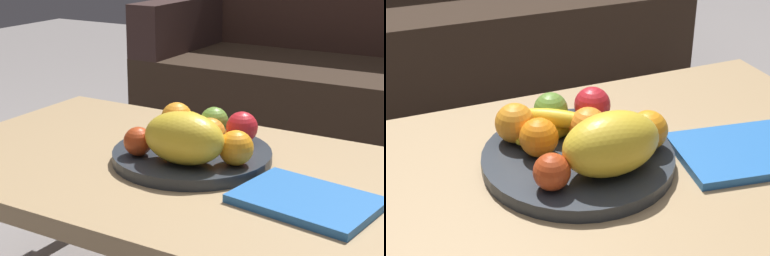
# 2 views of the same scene
# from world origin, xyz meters

# --- Properties ---
(coffee_table) EXTENTS (1.16, 0.68, 0.42)m
(coffee_table) POSITION_xyz_m (0.00, 0.00, 0.38)
(coffee_table) COLOR tan
(coffee_table) RESTS_ON ground_plane
(couch) EXTENTS (1.70, 0.70, 0.90)m
(couch) POSITION_xyz_m (0.00, 1.35, 0.30)
(couch) COLOR #312319
(couch) RESTS_ON ground_plane
(fruit_bowl) EXTENTS (0.35, 0.35, 0.03)m
(fruit_bowl) POSITION_xyz_m (-0.00, 0.03, 0.43)
(fruit_bowl) COLOR #2B3138
(fruit_bowl) RESTS_ON coffee_table
(melon_large_front) EXTENTS (0.18, 0.12, 0.11)m
(melon_large_front) POSITION_xyz_m (0.03, -0.05, 0.50)
(melon_large_front) COLOR yellow
(melon_large_front) RESTS_ON fruit_bowl
(orange_front) EXTENTS (0.07, 0.07, 0.07)m
(orange_front) POSITION_xyz_m (0.03, 0.06, 0.48)
(orange_front) COLOR orange
(orange_front) RESTS_ON fruit_bowl
(orange_left) EXTENTS (0.07, 0.07, 0.07)m
(orange_left) POSITION_xyz_m (-0.07, 0.05, 0.48)
(orange_left) COLOR orange
(orange_left) RESTS_ON fruit_bowl
(orange_right) EXTENTS (0.07, 0.07, 0.07)m
(orange_right) POSITION_xyz_m (0.12, -0.00, 0.48)
(orange_right) COLOR orange
(orange_right) RESTS_ON fruit_bowl
(orange_back) EXTENTS (0.07, 0.07, 0.07)m
(orange_back) POSITION_xyz_m (-0.09, 0.12, 0.48)
(orange_back) COLOR orange
(orange_back) RESTS_ON fruit_bowl
(apple_front) EXTENTS (0.06, 0.06, 0.06)m
(apple_front) POSITION_xyz_m (-0.08, -0.05, 0.47)
(apple_front) COLOR #B83E19
(apple_front) RESTS_ON fruit_bowl
(apple_left) EXTENTS (0.07, 0.07, 0.07)m
(apple_left) POSITION_xyz_m (0.07, 0.13, 0.48)
(apple_left) COLOR red
(apple_left) RESTS_ON fruit_bowl
(apple_right) EXTENTS (0.07, 0.07, 0.07)m
(apple_right) POSITION_xyz_m (-0.01, 0.15, 0.48)
(apple_right) COLOR olive
(apple_right) RESTS_ON fruit_bowl
(banana_bunch) EXTENTS (0.17, 0.12, 0.06)m
(banana_bunch) POSITION_xyz_m (-0.02, 0.10, 0.47)
(banana_bunch) COLOR yellow
(banana_bunch) RESTS_ON fruit_bowl
(magazine) EXTENTS (0.27, 0.22, 0.02)m
(magazine) POSITION_xyz_m (0.30, -0.06, 0.43)
(magazine) COLOR blue
(magazine) RESTS_ON coffee_table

